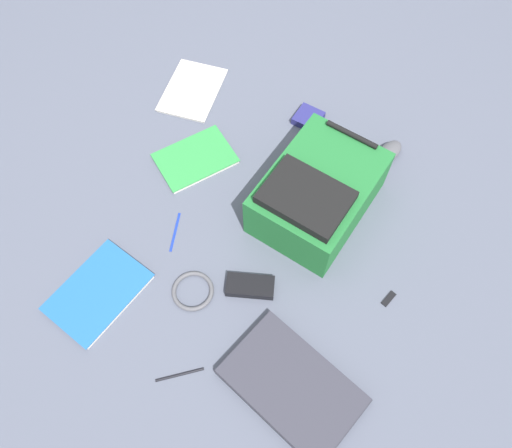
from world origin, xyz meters
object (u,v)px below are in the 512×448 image
at_px(book_comic, 98,292).
at_px(earbud_pouch, 308,118).
at_px(backpack, 317,193).
at_px(pen_black, 175,232).
at_px(computer_mouse, 389,152).
at_px(book_manual, 195,159).
at_px(cable_coil, 193,291).
at_px(pen_blue, 180,374).
at_px(laptop, 292,386).
at_px(power_brick, 250,286).
at_px(book_blue, 193,90).
at_px(usb_stick, 389,299).

distance_m(book_comic, earbud_pouch, 0.91).
relative_size(backpack, earbud_pouch, 4.89).
bearing_deg(pen_black, book_comic, -110.31).
xyz_separation_m(computer_mouse, pen_black, (-0.51, -0.56, -0.02)).
relative_size(book_manual, cable_coil, 2.45).
xyz_separation_m(computer_mouse, pen_blue, (-0.28, -0.93, -0.02)).
relative_size(laptop, pen_black, 3.04).
bearing_deg(laptop, computer_mouse, 90.37).
bearing_deg(power_brick, cable_coil, -150.47).
distance_m(book_manual, book_blue, 0.31).
bearing_deg(earbud_pouch, book_manual, -131.00).
distance_m(cable_coil, power_brick, 0.17).
height_order(book_manual, power_brick, power_brick).
relative_size(laptop, book_manual, 1.35).
bearing_deg(usb_stick, pen_blue, -134.79).
xyz_separation_m(laptop, computer_mouse, (-0.01, 0.83, 0.00)).
bearing_deg(usb_stick, backpack, 148.49).
bearing_deg(book_manual, backpack, -0.42).
distance_m(laptop, book_blue, 1.09).
relative_size(earbud_pouch, usb_stick, 1.70).
bearing_deg(computer_mouse, book_blue, -158.19).
distance_m(book_blue, usb_stick, 1.01).
distance_m(book_blue, book_comic, 0.81).
bearing_deg(earbud_pouch, cable_coil, -94.64).
height_order(pen_blue, usb_stick, same).
xyz_separation_m(backpack, pen_black, (-0.36, -0.26, -0.09)).
bearing_deg(pen_blue, computer_mouse, 73.30).
bearing_deg(pen_blue, power_brick, 78.09).
height_order(book_comic, computer_mouse, computer_mouse).
distance_m(book_manual, book_comic, 0.54).
height_order(computer_mouse, cable_coil, computer_mouse).
relative_size(power_brick, pen_blue, 1.06).
xyz_separation_m(book_comic, earbud_pouch, (0.30, 0.86, 0.00)).
relative_size(cable_coil, earbud_pouch, 1.40).
bearing_deg(backpack, pen_blue, -101.88).
distance_m(backpack, usb_stick, 0.37).
bearing_deg(backpack, earbud_pouch, 115.79).
xyz_separation_m(cable_coil, earbud_pouch, (0.06, 0.73, 0.01)).
relative_size(book_manual, book_comic, 0.98).
relative_size(power_brick, usb_stick, 2.68).
bearing_deg(pen_black, laptop, -27.96).
bearing_deg(pen_black, earbud_pouch, 70.75).
xyz_separation_m(book_blue, pen_black, (0.23, -0.53, -0.00)).
xyz_separation_m(book_manual, pen_black, (0.07, -0.27, -0.00)).
bearing_deg(laptop, pen_blue, -160.73).
bearing_deg(laptop, usb_stick, 65.61).
bearing_deg(book_manual, cable_coil, -62.36).
bearing_deg(power_brick, book_manual, 137.53).
xyz_separation_m(pen_black, earbud_pouch, (0.20, 0.59, 0.01)).
relative_size(book_manual, pen_blue, 2.30).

